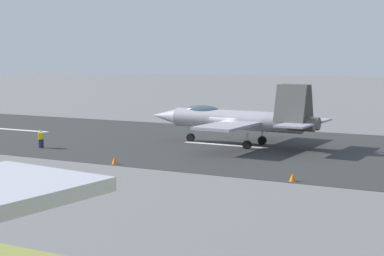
# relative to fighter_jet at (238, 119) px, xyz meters

# --- Properties ---
(ground_plane) EXTENTS (400.00, 400.00, 0.00)m
(ground_plane) POSITION_rel_fighter_jet_xyz_m (1.23, 0.32, -2.34)
(ground_plane) COLOR slate
(runway_strip) EXTENTS (240.00, 26.00, 0.02)m
(runway_strip) POSITION_rel_fighter_jet_xyz_m (1.21, 0.32, -2.33)
(runway_strip) COLOR #303131
(runway_strip) RESTS_ON ground
(fighter_jet) EXTENTS (16.58, 13.78, 5.53)m
(fighter_jet) POSITION_rel_fighter_jet_xyz_m (0.00, 0.00, 0.00)
(fighter_jet) COLOR #9E9BA4
(fighter_jet) RESTS_ON ground
(crew_person) EXTENTS (0.32, 0.70, 1.60)m
(crew_person) POSITION_rel_fighter_jet_xyz_m (14.51, 9.09, -1.54)
(crew_person) COLOR #1E2338
(crew_person) RESTS_ON ground
(marker_cone_near) EXTENTS (0.44, 0.44, 0.55)m
(marker_cone_near) POSITION_rel_fighter_jet_xyz_m (-9.09, 12.78, -2.07)
(marker_cone_near) COLOR orange
(marker_cone_near) RESTS_ON ground
(marker_cone_mid) EXTENTS (0.44, 0.44, 0.55)m
(marker_cone_mid) POSITION_rel_fighter_jet_xyz_m (4.37, 12.78, -2.07)
(marker_cone_mid) COLOR orange
(marker_cone_mid) RESTS_ON ground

